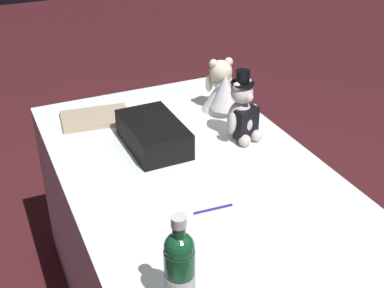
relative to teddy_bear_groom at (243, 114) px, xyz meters
name	(u,v)px	position (x,y,z in m)	size (l,w,h in m)	color
reception_table	(192,248)	(-0.12, 0.27, -0.51)	(1.54, 0.94, 0.80)	white
teddy_bear_groom	(243,114)	(0.00, 0.00, 0.00)	(0.15, 0.15, 0.29)	silver
teddy_bear_bride	(222,89)	(0.26, -0.04, -0.01)	(0.21, 0.17, 0.25)	white
champagne_bottle	(180,271)	(-0.71, 0.58, 0.01)	(0.08, 0.08, 0.29)	#144B2B
signing_pen	(212,209)	(-0.38, 0.32, -0.11)	(0.02, 0.14, 0.01)	navy
gift_case_black	(153,134)	(0.09, 0.35, -0.06)	(0.34, 0.21, 0.11)	black
guestbook	(96,118)	(0.41, 0.50, -0.10)	(0.19, 0.29, 0.02)	tan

